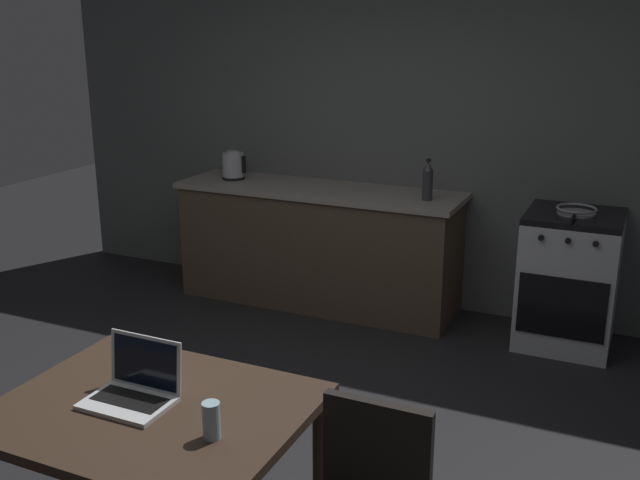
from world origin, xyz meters
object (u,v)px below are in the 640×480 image
(bottle, at_px, (428,181))
(drinking_glass, at_px, (211,420))
(electric_kettle, at_px, (233,166))
(frying_pan, at_px, (576,211))
(dining_table, at_px, (153,424))
(laptop, at_px, (133,390))
(stove_oven, at_px, (569,280))

(bottle, height_order, drinking_glass, bottle)
(electric_kettle, distance_m, bottle, 1.58)
(frying_pan, bearing_deg, dining_table, -112.06)
(dining_table, relative_size, drinking_glass, 8.44)
(frying_pan, height_order, drinking_glass, frying_pan)
(laptop, bearing_deg, stove_oven, 57.80)
(stove_oven, bearing_deg, frying_pan, -77.04)
(dining_table, bearing_deg, frying_pan, 67.94)
(dining_table, bearing_deg, electric_kettle, 115.50)
(stove_oven, xyz_separation_m, dining_table, (-1.16, -2.91, 0.21))
(bottle, distance_m, frying_pan, 0.99)
(laptop, height_order, drinking_glass, laptop)
(bottle, height_order, frying_pan, bottle)
(stove_oven, height_order, bottle, bottle)
(electric_kettle, xyz_separation_m, bottle, (1.58, -0.05, 0.03))
(dining_table, relative_size, bottle, 3.91)
(electric_kettle, distance_m, drinking_glass, 3.47)
(dining_table, distance_m, electric_kettle, 3.25)
(stove_oven, xyz_separation_m, drinking_glass, (-0.84, -3.01, 0.35))
(stove_oven, height_order, drinking_glass, stove_oven)
(laptop, bearing_deg, electric_kettle, 105.20)
(stove_oven, height_order, dining_table, stove_oven)
(dining_table, distance_m, laptop, 0.15)
(bottle, xyz_separation_m, drinking_glass, (0.13, -2.96, -0.24))
(stove_oven, bearing_deg, bottle, -177.21)
(frying_pan, bearing_deg, drinking_glass, -105.89)
(bottle, xyz_separation_m, frying_pan, (0.98, 0.02, -0.11))
(laptop, distance_m, bottle, 2.89)
(drinking_glass, bearing_deg, bottle, 92.60)
(dining_table, relative_size, frying_pan, 2.63)
(laptop, relative_size, drinking_glass, 2.40)
(bottle, bearing_deg, frying_pan, 1.26)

